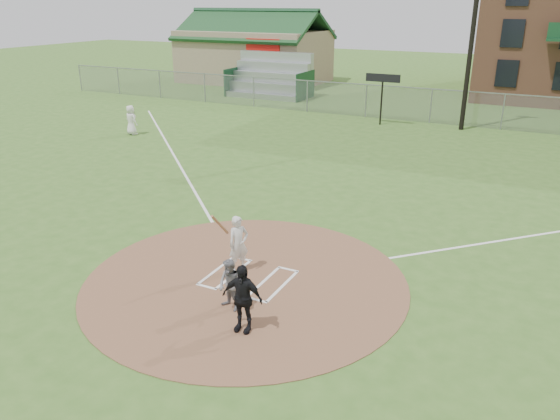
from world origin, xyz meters
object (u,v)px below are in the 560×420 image
at_px(home_plate, 239,283).
at_px(catcher, 230,285).
at_px(ondeck_player, 131,120).
at_px(batter_at_plate, 238,244).
at_px(umpire, 242,298).

distance_m(home_plate, catcher, 1.41).
bearing_deg(ondeck_player, batter_at_plate, 152.84).
relative_size(catcher, umpire, 0.80).
distance_m(catcher, umpire, 0.94).
height_order(home_plate, batter_at_plate, batter_at_plate).
xyz_separation_m(ondeck_player, batter_at_plate, (13.42, -11.29, 0.02)).
distance_m(home_plate, ondeck_player, 18.22).
xyz_separation_m(catcher, umpire, (0.69, -0.62, 0.16)).
bearing_deg(umpire, batter_at_plate, 116.40).
relative_size(home_plate, batter_at_plate, 0.24).
relative_size(catcher, batter_at_plate, 0.71).
height_order(umpire, batter_at_plate, batter_at_plate).
xyz_separation_m(home_plate, ondeck_player, (-13.77, 11.91, 0.76)).
height_order(catcher, batter_at_plate, batter_at_plate).
bearing_deg(ondeck_player, catcher, 150.36).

